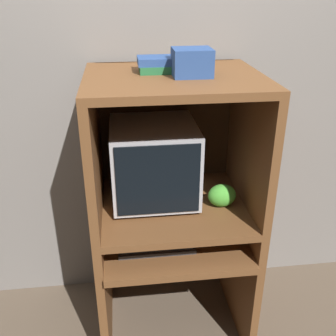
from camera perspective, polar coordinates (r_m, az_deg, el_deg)
The scene contains 10 objects.
wall_back at distance 2.22m, azimuth -0.57°, elevation 11.26°, with size 6.00×0.06×2.60m.
desk_base at distance 2.26m, azimuth 0.82°, elevation -14.63°, with size 0.81×0.69×0.64m.
desk_monitor_shelf at distance 2.07m, azimuth 0.75°, elevation -6.09°, with size 0.81×0.67×0.17m.
hutch_upper at distance 1.89m, azimuth 0.70°, elevation 6.49°, with size 0.81×0.67×0.66m.
crt_monitor at distance 2.00m, azimuth -2.05°, elevation 0.92°, with size 0.43×0.44×0.41m.
keyboard at distance 2.01m, azimuth -1.71°, elevation -11.15°, with size 0.38×0.16×0.03m.
mouse at distance 2.04m, azimuth 5.76°, elevation -10.64°, with size 0.06×0.04×0.03m.
snack_bag at distance 2.01m, azimuth 7.84°, elevation -3.95°, with size 0.14×0.11×0.12m.
book_stack at distance 1.85m, azimuth -1.07°, elevation 14.79°, with size 0.21×0.14×0.07m.
storage_box at distance 1.76m, azimuth 3.50°, elevation 15.05°, with size 0.17×0.14×0.12m.
Camera 1 is at (-0.24, -1.40, 1.86)m, focal length 42.00 mm.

